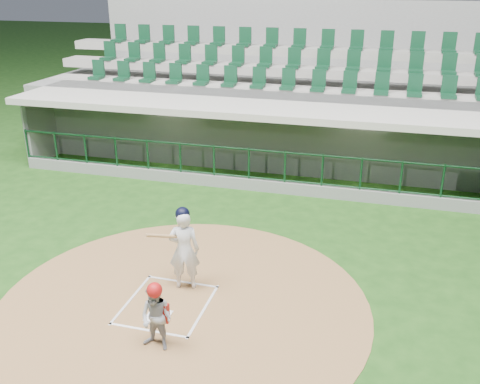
# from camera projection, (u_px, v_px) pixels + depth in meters

# --- Properties ---
(ground) EXTENTS (120.00, 120.00, 0.00)m
(ground) POSITION_uv_depth(u_px,v_px,m) (173.00, 297.00, 10.58)
(ground) COLOR #1A4112
(ground) RESTS_ON ground
(dirt_circle) EXTENTS (7.20, 7.20, 0.01)m
(dirt_circle) POSITION_uv_depth(u_px,v_px,m) (183.00, 304.00, 10.33)
(dirt_circle) COLOR brown
(dirt_circle) RESTS_ON ground
(home_plate) EXTENTS (0.43, 0.43, 0.02)m
(home_plate) POSITION_uv_depth(u_px,v_px,m) (158.00, 316.00, 9.95)
(home_plate) COLOR white
(home_plate) RESTS_ON dirt_circle
(batter_box_chalk) EXTENTS (1.55, 1.80, 0.01)m
(batter_box_chalk) POSITION_uv_depth(u_px,v_px,m) (167.00, 304.00, 10.31)
(batter_box_chalk) COLOR silver
(batter_box_chalk) RESTS_ON ground
(dugout_structure) EXTENTS (16.40, 3.70, 3.00)m
(dugout_structure) POSITION_uv_depth(u_px,v_px,m) (269.00, 142.00, 17.16)
(dugout_structure) COLOR gray
(dugout_structure) RESTS_ON ground
(seating_deck) EXTENTS (17.00, 6.72, 5.15)m
(seating_deck) POSITION_uv_depth(u_px,v_px,m) (283.00, 106.00, 19.79)
(seating_deck) COLOR slate
(seating_deck) RESTS_ON ground
(batter) EXTENTS (0.89, 0.92, 1.77)m
(batter) POSITION_uv_depth(u_px,v_px,m) (184.00, 248.00, 10.57)
(batter) COLOR silver
(batter) RESTS_ON dirt_circle
(catcher) EXTENTS (0.64, 0.53, 1.27)m
(catcher) POSITION_uv_depth(u_px,v_px,m) (156.00, 316.00, 8.90)
(catcher) COLOR #999A9F
(catcher) RESTS_ON dirt_circle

